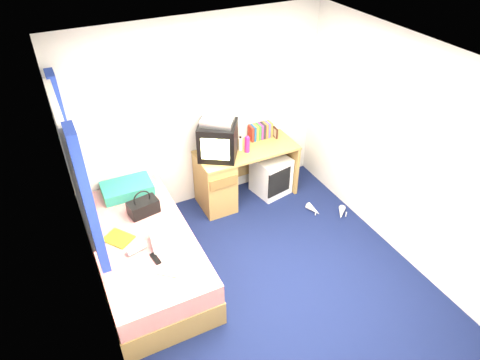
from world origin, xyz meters
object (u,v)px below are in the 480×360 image
pillow (127,188)px  colour_swatch_fan (167,273)px  white_heels (327,211)px  bed (145,254)px  handbag (143,207)px  storage_cube (271,175)px  desk (227,176)px  aerosol_can (240,144)px  crt_tv (218,140)px  towel (168,239)px  picture_frame (275,132)px  vcr (217,121)px  magazine (118,238)px  water_bottle (137,249)px  remote_control (155,259)px  pink_water_bottle (247,145)px

pillow → colour_swatch_fan: (0.01, -1.40, -0.06)m
colour_swatch_fan → white_heels: 2.41m
bed → handbag: bearing=69.3°
pillow → handbag: (0.07, -0.44, 0.03)m
storage_cube → handbag: (-1.82, -0.34, 0.36)m
desk → aerosol_can: bearing=2.6°
handbag → colour_swatch_fan: bearing=-102.6°
crt_tv → white_heels: bearing=-2.5°
desk → colour_swatch_fan: size_ratio=5.91×
white_heels → towel: bearing=-176.0°
desk → storage_cube: bearing=-5.1°
storage_cube → picture_frame: 0.59m
vcr → handbag: vcr is taller
bed → magazine: 0.36m
desk → crt_tv: bearing=180.0°
magazine → crt_tv: bearing=25.5°
desk → water_bottle: 1.71m
pillow → handbag: 0.45m
storage_cube → aerosol_can: 0.72m
pillow → water_bottle: bearing=-99.3°
storage_cube → water_bottle: size_ratio=2.66×
picture_frame → water_bottle: 2.42m
storage_cube → crt_tv: size_ratio=0.89×
desk → remote_control: (-1.29, -1.13, 0.14)m
magazine → pink_water_bottle: bearing=18.9°
storage_cube → towel: towel is taller
storage_cube → handbag: 1.88m
vcr → towel: bearing=-99.6°
pillow → crt_tv: bearing=-2.3°
bed → crt_tv: (1.21, 0.74, 0.70)m
towel → pillow: bearing=98.9°
aerosol_can → colour_swatch_fan: bearing=-136.6°
handbag → crt_tv: bearing=11.0°
bed → vcr: vcr is taller
pillow → picture_frame: 2.02m
picture_frame → remote_control: 2.39m
vcr → magazine: (-1.44, -0.69, -0.68)m
vcr → aerosol_can: 0.50m
bed → vcr: (1.21, 0.74, 0.96)m
pillow → vcr: 1.31m
storage_cube → pink_water_bottle: 0.69m
pillow → towel: pillow is taller
handbag → aerosol_can: bearing=7.1°
storage_cube → colour_swatch_fan: (-1.87, -1.30, 0.28)m
aerosol_can → colour_swatch_fan: 2.01m
pillow → picture_frame: bearing=1.4°
pink_water_bottle → remote_control: 1.90m
magazine → water_bottle: bearing=-64.5°
picture_frame → white_heels: (0.29, -0.91, -0.78)m
white_heels → pillow: bearing=159.5°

